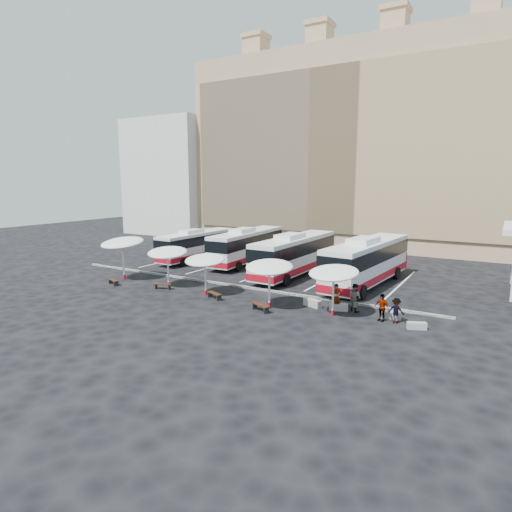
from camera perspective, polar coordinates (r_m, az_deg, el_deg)
The scene contains 26 objects.
ground at distance 34.97m, azimuth -3.93°, elevation -4.15°, with size 120.00×120.00×0.00m, color black.
sandstone_building at distance 62.90m, azimuth 13.12°, elevation 13.53°, with size 42.00×18.25×29.60m.
apartment_block at distance 73.21m, azimuth -9.73°, elevation 10.28°, with size 14.00×14.00×18.00m, color beige.
curb_divider at distance 35.35m, azimuth -3.47°, elevation -3.86°, with size 34.00×0.25×0.15m, color black.
bay_lines at distance 41.62m, azimuth 2.33°, elevation -1.81°, with size 24.15×12.00×0.01m.
bus_0 at distance 46.77m, azimuth -7.86°, elevation 1.58°, with size 2.73×10.76×3.40m.
bus_1 at distance 44.47m, azimuth -1.19°, elevation 1.47°, with size 3.13×11.93×3.76m.
bus_2 at distance 38.98m, azimuth 5.22°, elevation 0.32°, with size 3.12×12.40×3.92m.
bus_3 at distance 36.22m, azimuth 14.63°, elevation -0.58°, with size 3.80×13.05×4.08m.
sunshade_0 at distance 38.74m, azimuth -17.37°, elevation 1.68°, with size 3.71×3.76×3.80m.
sunshade_1 at distance 35.20m, azimuth -11.72°, elevation 0.45°, with size 4.16×4.19×3.32m.
sunshade_2 at distance 32.24m, azimuth -6.81°, elevation -0.55°, with size 3.70×3.73×3.15m.
sunshade_3 at distance 28.69m, azimuth 1.80°, elevation -1.50°, with size 3.95×3.98×3.33m.
sunshade_4 at distance 27.45m, azimuth 10.33°, elevation -2.24°, with size 3.52×3.56×3.30m.
wood_bench_0 at distance 37.44m, azimuth -18.49°, elevation -3.17°, with size 1.48×0.84×0.44m.
wood_bench_1 at distance 34.96m, azimuth -12.36°, elevation -3.80°, with size 1.48×0.79×0.44m.
wood_bench_2 at distance 31.50m, azimuth -5.56°, elevation -5.11°, with size 1.55×0.94×0.46m.
wood_bench_3 at distance 28.50m, azimuth 0.61°, elevation -6.67°, with size 1.61×1.00×0.48m.
conc_bench_0 at distance 29.84m, azimuth 7.54°, elevation -6.22°, with size 1.34×0.45×0.50m, color gray.
conc_bench_1 at distance 29.21m, azimuth 10.93°, elevation -6.72°, with size 1.25×0.42×0.47m, color gray.
conc_bench_2 at distance 28.31m, azimuth 17.52°, elevation -7.56°, with size 1.25×0.42×0.47m, color gray.
conc_bench_3 at distance 26.96m, azimuth 20.65°, elevation -8.70°, with size 1.09×0.36×0.41m, color gray.
passenger_0 at distance 29.03m, azimuth 10.70°, elevation -5.42°, with size 0.67×0.44×1.82m, color black.
passenger_1 at distance 29.10m, azimuth 13.04°, elevation -5.42°, with size 0.91×0.71×1.88m, color black.
passenger_2 at distance 27.57m, azimuth 16.40°, elevation -6.59°, with size 1.02×0.42×1.74m, color black.
passenger_3 at distance 27.49m, azimuth 18.19°, elevation -6.93°, with size 1.01×0.58×1.57m, color black.
Camera 1 is at (19.32, -27.85, 8.60)m, focal length 30.00 mm.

